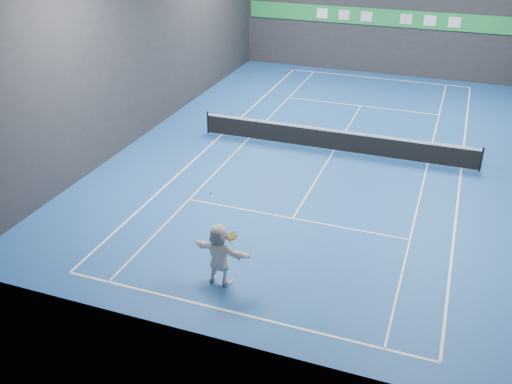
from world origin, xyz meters
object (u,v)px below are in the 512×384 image
(tennis_ball, at_px, (211,193))
(tennis_racket, at_px, (232,237))
(player, at_px, (219,254))
(tennis_net, at_px, (335,139))

(tennis_ball, height_order, tennis_racket, tennis_ball)
(player, bearing_deg, tennis_ball, 14.20)
(tennis_net, bearing_deg, tennis_racket, -93.01)
(player, xyz_separation_m, tennis_ball, (-0.18, -0.02, 2.01))
(tennis_net, height_order, tennis_racket, tennis_racket)
(player, xyz_separation_m, tennis_racket, (0.40, 0.05, 0.66))
(tennis_net, relative_size, tennis_racket, 29.43)
(player, bearing_deg, tennis_racket, -166.36)
(tennis_net, distance_m, tennis_racket, 10.75)
(tennis_racket, bearing_deg, tennis_ball, -172.97)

